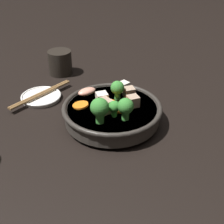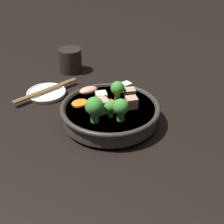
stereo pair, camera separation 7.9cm
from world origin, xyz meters
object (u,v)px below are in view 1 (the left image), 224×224
stirfry_bowl (112,111)px  dark_mug (60,62)px  chopsticks_pair (41,94)px  side_saucer (41,97)px

stirfry_bowl → dark_mug: stirfry_bowl is taller
stirfry_bowl → chopsticks_pair: size_ratio=1.50×
stirfry_bowl → side_saucer: stirfry_bowl is taller
side_saucer → dark_mug: size_ratio=1.17×
side_saucer → chopsticks_pair: bearing=0.0°
stirfry_bowl → dark_mug: size_ratio=2.52×
side_saucer → chopsticks_pair: 0.01m
side_saucer → chopsticks_pair: size_ratio=0.70×
dark_mug → chopsticks_pair: size_ratio=0.60×
chopsticks_pair → dark_mug: bearing=-17.9°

